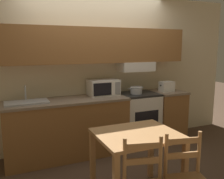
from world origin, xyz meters
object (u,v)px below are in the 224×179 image
cooking_pot (136,90)px  sink_basin (27,102)px  microwave (103,87)px  stove_range (138,118)px  toaster (167,86)px  dining_table (137,144)px

cooking_pot → sink_basin: size_ratio=0.49×
microwave → stove_range: bearing=-9.1°
stove_range → microwave: 0.85m
toaster → dining_table: 1.95m
toaster → sink_basin: (-2.37, 0.03, -0.07)m
stove_range → microwave: microwave is taller
stove_range → sink_basin: (-1.83, -0.01, 0.47)m
toaster → sink_basin: size_ratio=0.42×
cooking_pot → dining_table: bearing=-118.9°
stove_range → dining_table: 1.62m
stove_range → toaster: bearing=-4.6°
cooking_pot → sink_basin: sink_basin is taller
stove_range → dining_table: stove_range is taller
toaster → sink_basin: bearing=179.3°
stove_range → dining_table: size_ratio=1.02×
stove_range → cooking_pot: (-0.06, -0.02, 0.51)m
toaster → microwave: bearing=173.0°
microwave → sink_basin: microwave is taller
microwave → toaster: bearing=-7.0°
microwave → toaster: (1.16, -0.14, -0.04)m
microwave → sink_basin: 1.22m
sink_basin → cooking_pot: bearing=-0.2°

